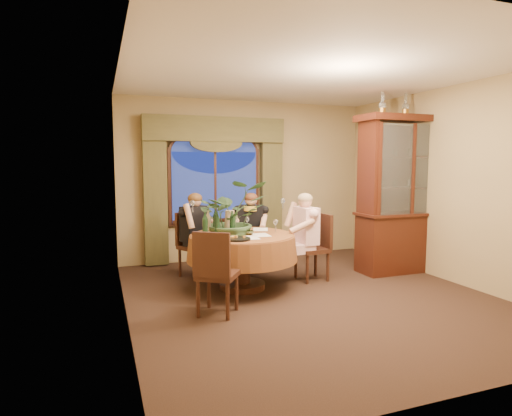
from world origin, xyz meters
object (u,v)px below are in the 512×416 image
object	(u,v)px
centerpiece_plant	(231,188)
wine_bottle_3	(217,224)
wine_bottle_1	(232,223)
person_scarf	(251,232)
stoneware_vase	(230,222)
dining_table	(242,261)
chair_right	(312,248)
person_back	(195,235)
chair_back_right	(245,241)
wine_bottle_4	(205,225)
china_cabinet	(402,195)
chair_front_left	(218,272)
oil_lamp_left	(382,103)
olive_bowl	(248,233)
wine_bottle_2	(215,221)
oil_lamp_center	(406,105)
chair_back	(196,245)
wine_bottle_0	(208,223)
person_pink	(306,237)

from	to	relation	value
centerpiece_plant	wine_bottle_3	distance (m)	0.56
centerpiece_plant	wine_bottle_1	distance (m)	0.50
person_scarf	stoneware_vase	bearing A→B (deg)	78.12
dining_table	person_scarf	distance (m)	1.00
chair_right	wine_bottle_1	world-z (taller)	wine_bottle_1
person_back	wine_bottle_1	distance (m)	1.01
stoneware_vase	wine_bottle_3	bearing A→B (deg)	-138.58
chair_back_right	wine_bottle_4	distance (m)	1.40
china_cabinet	wine_bottle_1	world-z (taller)	china_cabinet
dining_table	chair_back_right	xyz separation A→B (m)	(0.35, 0.92, 0.10)
chair_front_left	stoneware_vase	distance (m)	1.19
oil_lamp_left	wine_bottle_3	world-z (taller)	oil_lamp_left
chair_back_right	olive_bowl	world-z (taller)	chair_back_right
oil_lamp_left	olive_bowl	world-z (taller)	oil_lamp_left
person_back	chair_back_right	bearing A→B (deg)	156.09
centerpiece_plant	wine_bottle_2	world-z (taller)	centerpiece_plant
oil_lamp_center	chair_back	bearing A→B (deg)	165.89
dining_table	wine_bottle_4	distance (m)	0.76
centerpiece_plant	wine_bottle_0	distance (m)	0.57
oil_lamp_center	chair_front_left	bearing A→B (deg)	-164.37
chair_front_left	olive_bowl	distance (m)	1.07
oil_lamp_center	person_pink	world-z (taller)	oil_lamp_center
wine_bottle_1	olive_bowl	bearing A→B (deg)	5.88
oil_lamp_center	wine_bottle_4	bearing A→B (deg)	-177.63
person_scarf	wine_bottle_4	xyz separation A→B (m)	(-0.96, -0.94, 0.29)
dining_table	chair_front_left	bearing A→B (deg)	-123.98
person_pink	stoneware_vase	world-z (taller)	person_pink
wine_bottle_2	china_cabinet	bearing A→B (deg)	-2.72
person_back	wine_bottle_1	xyz separation A→B (m)	(0.31, -0.91, 0.28)
person_scarf	centerpiece_plant	size ratio (longest dim) A/B	1.18
stoneware_vase	wine_bottle_2	distance (m)	0.20
chair_front_left	wine_bottle_1	distance (m)	0.99
dining_table	olive_bowl	world-z (taller)	olive_bowl
olive_bowl	wine_bottle_1	size ratio (longest dim) A/B	0.48
oil_lamp_left	wine_bottle_4	xyz separation A→B (m)	(-2.77, -0.13, -1.69)
person_pink	oil_lamp_left	bearing A→B (deg)	-93.10
person_pink	wine_bottle_1	world-z (taller)	person_pink
chair_back_right	chair_back	distance (m)	0.82
wine_bottle_4	oil_lamp_center	bearing A→B (deg)	2.37
person_pink	person_scarf	xyz separation A→B (m)	(-0.55, 0.81, -0.02)
wine_bottle_0	chair_back_right	bearing A→B (deg)	46.48
chair_back_right	person_pink	bearing A→B (deg)	147.12
centerpiece_plant	wine_bottle_1	size ratio (longest dim) A/B	3.22
person_back	centerpiece_plant	xyz separation A→B (m)	(0.37, -0.69, 0.73)
person_scarf	centerpiece_plant	xyz separation A→B (m)	(-0.53, -0.71, 0.74)
wine_bottle_1	wine_bottle_4	distance (m)	0.37
olive_bowl	wine_bottle_3	xyz separation A→B (m)	(-0.43, 0.00, 0.14)
china_cabinet	wine_bottle_1	xyz separation A→B (m)	(-2.82, -0.12, -0.30)
chair_back	person_scarf	world-z (taller)	person_scarf
oil_lamp_center	wine_bottle_4	world-z (taller)	oil_lamp_center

